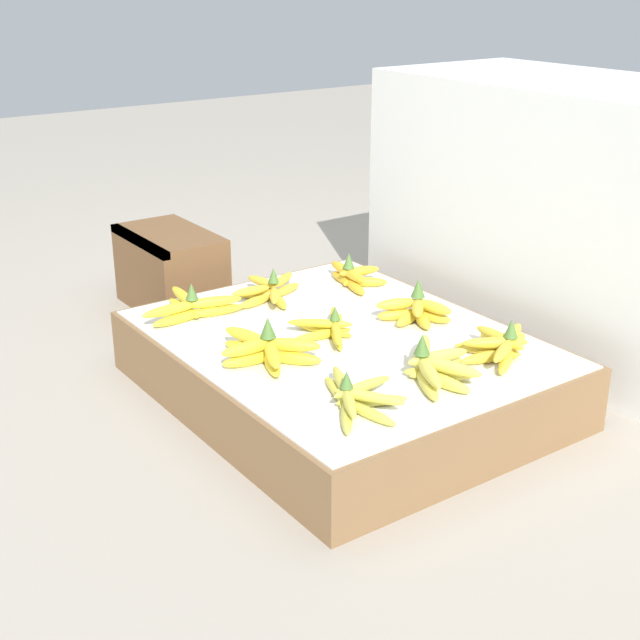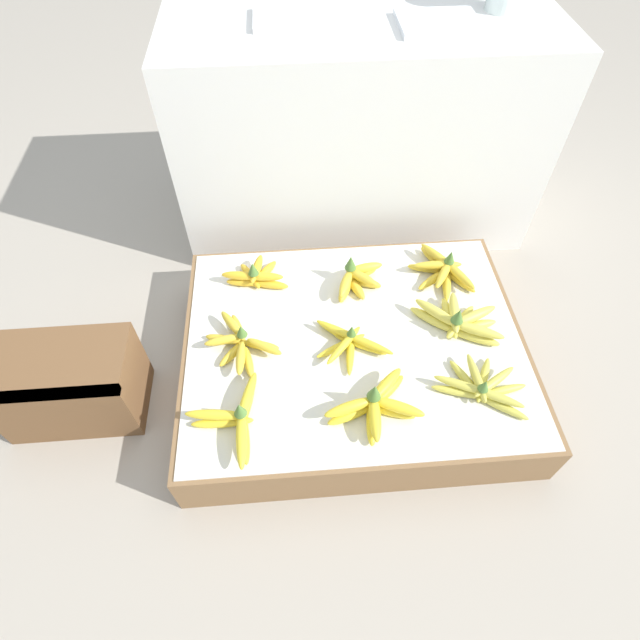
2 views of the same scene
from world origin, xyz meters
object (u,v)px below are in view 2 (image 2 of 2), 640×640
(wooden_crate, at_px, (71,384))
(banana_bunch_back_left, at_px, (256,276))
(banana_bunch_back_midleft, at_px, (356,278))
(banana_bunch_middle_left, at_px, (240,343))
(banana_bunch_back_midright, at_px, (443,270))
(banana_bunch_front_midright, at_px, (482,388))
(banana_bunch_front_midleft, at_px, (376,406))
(banana_bunch_front_left, at_px, (237,417))
(foam_tray_white, at_px, (300,17))
(banana_bunch_middle_midright, at_px, (459,321))
(banana_bunch_middle_midleft, at_px, (349,342))

(wooden_crate, relative_size, banana_bunch_back_left, 1.77)
(banana_bunch_back_midleft, bearing_deg, wooden_crate, -161.87)
(banana_bunch_middle_left, distance_m, banana_bunch_back_midright, 0.69)
(wooden_crate, distance_m, banana_bunch_front_midright, 1.16)
(wooden_crate, relative_size, banana_bunch_middle_left, 1.60)
(banana_bunch_back_left, bearing_deg, banana_bunch_front_midleft, -57.58)
(banana_bunch_front_midleft, relative_size, banana_bunch_middle_left, 1.12)
(banana_bunch_front_midright, bearing_deg, banana_bunch_front_left, -176.49)
(banana_bunch_front_midright, height_order, foam_tray_white, foam_tray_white)
(wooden_crate, height_order, banana_bunch_front_left, banana_bunch_front_left)
(wooden_crate, distance_m, banana_bunch_front_left, 0.52)
(banana_bunch_front_midright, xyz_separation_m, banana_bunch_back_left, (-0.61, 0.46, 0.01))
(banana_bunch_middle_midright, bearing_deg, banana_bunch_middle_left, -177.71)
(banana_bunch_front_left, distance_m, banana_bunch_back_left, 0.50)
(foam_tray_white, bearing_deg, banana_bunch_back_left, -109.69)
(banana_bunch_back_midright, bearing_deg, banana_bunch_front_midright, -89.31)
(banana_bunch_middle_left, bearing_deg, banana_bunch_front_midleft, -33.27)
(banana_bunch_front_midleft, height_order, banana_bunch_front_midright, banana_bunch_front_midleft)
(wooden_crate, height_order, banana_bunch_front_midright, wooden_crate)
(banana_bunch_middle_midright, xyz_separation_m, banana_bunch_back_midleft, (-0.28, 0.19, 0.00))
(banana_bunch_front_midleft, bearing_deg, banana_bunch_middle_midright, 42.14)
(banana_bunch_back_midleft, distance_m, banana_bunch_back_midright, 0.29)
(banana_bunch_front_midleft, relative_size, foam_tray_white, 0.95)
(banana_bunch_front_midright, distance_m, banana_bunch_back_midright, 0.44)
(wooden_crate, height_order, banana_bunch_back_midright, banana_bunch_back_midright)
(banana_bunch_middle_left, relative_size, banana_bunch_back_left, 1.11)
(banana_bunch_back_left, bearing_deg, banana_bunch_front_left, -95.56)
(banana_bunch_back_left, bearing_deg, banana_bunch_middle_midright, -21.23)
(banana_bunch_front_midleft, xyz_separation_m, foam_tray_white, (-0.13, 1.02, 0.55))
(banana_bunch_front_midleft, bearing_deg, wooden_crate, 168.30)
(wooden_crate, distance_m, banana_bunch_back_left, 0.63)
(banana_bunch_front_left, height_order, banana_bunch_middle_midleft, banana_bunch_front_left)
(banana_bunch_middle_midleft, height_order, foam_tray_white, foam_tray_white)
(banana_bunch_back_midright, xyz_separation_m, foam_tray_white, (-0.42, 0.55, 0.56))
(wooden_crate, xyz_separation_m, foam_tray_white, (0.72, 0.84, 0.62))
(wooden_crate, xyz_separation_m, banana_bunch_middle_left, (0.49, 0.06, 0.06))
(banana_bunch_back_left, xyz_separation_m, banana_bunch_back_midleft, (0.32, -0.04, 0.00))
(banana_bunch_back_midleft, xyz_separation_m, banana_bunch_back_midright, (0.29, 0.02, -0.00))
(wooden_crate, height_order, banana_bunch_middle_left, banana_bunch_middle_left)
(wooden_crate, relative_size, banana_bunch_front_midright, 1.43)
(banana_bunch_middle_midleft, distance_m, banana_bunch_back_midleft, 0.24)
(banana_bunch_back_left, bearing_deg, banana_bunch_front_midright, -36.87)
(wooden_crate, distance_m, banana_bunch_back_midleft, 0.90)
(banana_bunch_middle_midleft, xyz_separation_m, banana_bunch_back_midleft, (0.05, 0.24, 0.01))
(banana_bunch_front_left, bearing_deg, banana_bunch_front_midright, 3.51)
(banana_bunch_back_left, bearing_deg, foam_tray_white, 70.31)
(wooden_crate, bearing_deg, banana_bunch_front_left, -20.25)
(banana_bunch_front_midright, relative_size, foam_tray_white, 0.94)
(banana_bunch_middle_midright, distance_m, banana_bunch_back_midright, 0.21)
(banana_bunch_back_midleft, distance_m, foam_tray_white, 0.80)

